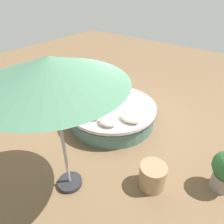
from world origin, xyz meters
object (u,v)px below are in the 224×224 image
object	(u,v)px
patio_chair	(34,89)
side_table	(152,176)
throw_pillow_3	(130,117)
round_bed	(112,113)
throw_pillow_0	(83,104)
throw_pillow_2	(108,121)
throw_pillow_1	(90,114)
patio_umbrella	(51,72)

from	to	relation	value
patio_chair	side_table	distance (m)	4.02
throw_pillow_3	side_table	world-z (taller)	throw_pillow_3
round_bed	patio_chair	distance (m)	2.35
throw_pillow_0	throw_pillow_2	world-z (taller)	throw_pillow_0
throw_pillow_1	patio_umbrella	world-z (taller)	patio_umbrella
throw_pillow_1	patio_umbrella	size ratio (longest dim) A/B	0.22
throw_pillow_0	throw_pillow_2	xyz separation A→B (m)	(0.91, -0.17, -0.03)
throw_pillow_1	throw_pillow_0	bearing A→B (deg)	152.63
throw_pillow_0	patio_umbrella	distance (m)	2.45
round_bed	throw_pillow_2	bearing A→B (deg)	-58.33
throw_pillow_1	throw_pillow_2	size ratio (longest dim) A/B	1.20
patio_chair	patio_umbrella	world-z (taller)	patio_umbrella
throw_pillow_1	throw_pillow_3	distance (m)	0.92
patio_umbrella	side_table	bearing A→B (deg)	37.24
throw_pillow_0	patio_umbrella	world-z (taller)	patio_umbrella
throw_pillow_1	side_table	size ratio (longest dim) A/B	1.10
throw_pillow_0	patio_chair	distance (m)	1.73
round_bed	throw_pillow_1	distance (m)	0.78
throw_pillow_3	patio_umbrella	xyz separation A→B (m)	(-0.12, -1.75, 1.60)
throw_pillow_1	patio_umbrella	xyz separation A→B (m)	(0.68, -1.30, 1.60)
throw_pillow_0	patio_chair	size ratio (longest dim) A/B	0.56
patio_chair	patio_umbrella	xyz separation A→B (m)	(2.81, -1.30, 1.61)
throw_pillow_1	side_table	bearing A→B (deg)	-12.38
throw_pillow_1	throw_pillow_2	xyz separation A→B (m)	(0.49, 0.05, -0.00)
throw_pillow_3	round_bed	bearing A→B (deg)	160.27
throw_pillow_3	throw_pillow_2	bearing A→B (deg)	-126.96
throw_pillow_0	throw_pillow_2	bearing A→B (deg)	-10.54
round_bed	side_table	xyz separation A→B (m)	(1.77, -1.11, -0.02)
throw_pillow_1	throw_pillow_2	bearing A→B (deg)	5.30
throw_pillow_1	throw_pillow_3	size ratio (longest dim) A/B	1.02
throw_pillow_1	round_bed	bearing A→B (deg)	83.08
patio_umbrella	side_table	world-z (taller)	patio_umbrella
throw_pillow_1	patio_chair	xyz separation A→B (m)	(-2.13, -0.01, -0.01)
patio_chair	side_table	bearing A→B (deg)	-127.71
throw_pillow_2	patio_chair	size ratio (longest dim) A/B	0.44
throw_pillow_1	throw_pillow_3	world-z (taller)	throw_pillow_1
round_bed	side_table	distance (m)	2.09
patio_chair	patio_umbrella	distance (m)	3.49
throw_pillow_0	patio_chair	xyz separation A→B (m)	(-1.71, -0.22, -0.04)
round_bed	patio_umbrella	size ratio (longest dim) A/B	0.93
round_bed	throw_pillow_2	size ratio (longest dim) A/B	5.11
throw_pillow_2	patio_umbrella	world-z (taller)	patio_umbrella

